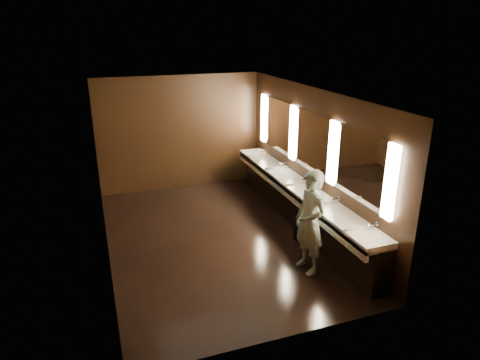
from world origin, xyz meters
The scene contains 10 objects.
floor centered at (0.00, 0.00, 0.00)m, with size 6.00×6.00×0.00m, color black.
ceiling centered at (0.00, 0.00, 2.80)m, with size 4.00×6.00×0.02m, color #2D2D2B.
wall_back centered at (0.00, 3.00, 1.40)m, with size 4.00×0.02×2.80m, color black.
wall_front centered at (0.00, -3.00, 1.40)m, with size 4.00×0.02×2.80m, color black.
wall_left centered at (-2.00, 0.00, 1.40)m, with size 0.02×6.00×2.80m, color black.
wall_right centered at (2.00, 0.00, 1.40)m, with size 0.02×6.00×2.80m, color black.
sink_counter centered at (1.79, 0.00, 0.50)m, with size 0.55×5.40×1.01m.
mirror_band centered at (1.98, 0.00, 1.75)m, with size 0.06×5.03×1.15m.
person centered at (1.15, -1.59, 0.88)m, with size 0.64×0.42×1.76m, color #92CBDA.
trash_bin centered at (1.58, -0.57, 0.27)m, with size 0.35×0.35×0.54m, color black.
Camera 1 is at (-2.04, -7.15, 3.91)m, focal length 32.00 mm.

